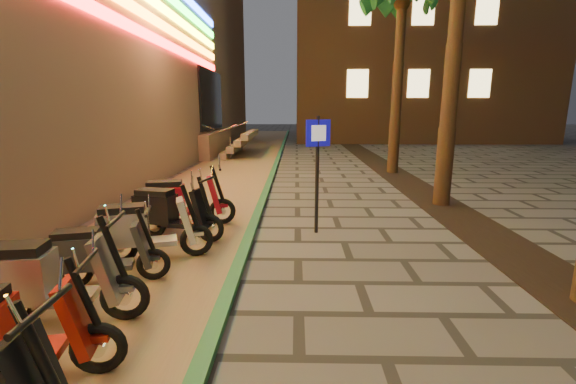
{
  "coord_description": "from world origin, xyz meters",
  "views": [
    {
      "loc": [
        -0.04,
        -2.44,
        2.35
      ],
      "look_at": [
        -0.15,
        2.88,
        1.2
      ],
      "focal_mm": 24.0,
      "sensor_mm": 36.0,
      "label": 1
    }
  ],
  "objects_px": {
    "scooter_7": "(142,230)",
    "scooter_9": "(180,201)",
    "scooter_4": "(1,332)",
    "scooter_6": "(97,254)",
    "pedestrian_sign": "(318,159)",
    "scooter_5": "(43,280)",
    "scooter_8": "(169,211)"
  },
  "relations": [
    {
      "from": "scooter_5",
      "to": "scooter_4",
      "type": "bearing_deg",
      "value": -84.4
    },
    {
      "from": "scooter_5",
      "to": "scooter_9",
      "type": "relative_size",
      "value": 0.99
    },
    {
      "from": "scooter_7",
      "to": "scooter_8",
      "type": "distance_m",
      "value": 1.1
    },
    {
      "from": "scooter_4",
      "to": "scooter_9",
      "type": "height_order",
      "value": "scooter_9"
    },
    {
      "from": "scooter_6",
      "to": "scooter_9",
      "type": "xyz_separation_m",
      "value": [
        0.32,
        2.68,
        0.09
      ]
    },
    {
      "from": "scooter_7",
      "to": "scooter_9",
      "type": "height_order",
      "value": "scooter_9"
    },
    {
      "from": "scooter_6",
      "to": "scooter_9",
      "type": "bearing_deg",
      "value": 67.96
    },
    {
      "from": "scooter_6",
      "to": "scooter_8",
      "type": "distance_m",
      "value": 1.96
    },
    {
      "from": "scooter_4",
      "to": "scooter_7",
      "type": "relative_size",
      "value": 0.95
    },
    {
      "from": "scooter_4",
      "to": "scooter_6",
      "type": "distance_m",
      "value": 1.92
    },
    {
      "from": "pedestrian_sign",
      "to": "scooter_9",
      "type": "relative_size",
      "value": 1.26
    },
    {
      "from": "scooter_8",
      "to": "scooter_9",
      "type": "distance_m",
      "value": 0.74
    },
    {
      "from": "pedestrian_sign",
      "to": "scooter_6",
      "type": "bearing_deg",
      "value": -165.58
    },
    {
      "from": "pedestrian_sign",
      "to": "scooter_9",
      "type": "bearing_deg",
      "value": 150.22
    },
    {
      "from": "scooter_5",
      "to": "scooter_9",
      "type": "bearing_deg",
      "value": 75.22
    },
    {
      "from": "scooter_5",
      "to": "scooter_7",
      "type": "bearing_deg",
      "value": 70.15
    },
    {
      "from": "scooter_4",
      "to": "scooter_7",
      "type": "height_order",
      "value": "scooter_7"
    },
    {
      "from": "pedestrian_sign",
      "to": "scooter_5",
      "type": "distance_m",
      "value": 4.68
    },
    {
      "from": "scooter_4",
      "to": "scooter_9",
      "type": "relative_size",
      "value": 0.91
    },
    {
      "from": "scooter_8",
      "to": "scooter_9",
      "type": "xyz_separation_m",
      "value": [
        -0.02,
        0.74,
        0.02
      ]
    },
    {
      "from": "pedestrian_sign",
      "to": "scooter_8",
      "type": "relative_size",
      "value": 1.31
    },
    {
      "from": "scooter_4",
      "to": "scooter_8",
      "type": "distance_m",
      "value": 3.85
    },
    {
      "from": "scooter_6",
      "to": "scooter_7",
      "type": "bearing_deg",
      "value": 56.18
    },
    {
      "from": "scooter_4",
      "to": "scooter_6",
      "type": "height_order",
      "value": "scooter_4"
    },
    {
      "from": "pedestrian_sign",
      "to": "scooter_8",
      "type": "bearing_deg",
      "value": 165.69
    },
    {
      "from": "scooter_7",
      "to": "scooter_4",
      "type": "bearing_deg",
      "value": -110.43
    },
    {
      "from": "scooter_6",
      "to": "scooter_9",
      "type": "height_order",
      "value": "scooter_9"
    },
    {
      "from": "pedestrian_sign",
      "to": "scooter_5",
      "type": "relative_size",
      "value": 1.26
    },
    {
      "from": "scooter_4",
      "to": "scooter_6",
      "type": "xyz_separation_m",
      "value": [
        -0.15,
        1.91,
        -0.04
      ]
    },
    {
      "from": "scooter_5",
      "to": "scooter_8",
      "type": "xyz_separation_m",
      "value": [
        0.42,
        2.92,
        -0.02
      ]
    },
    {
      "from": "scooter_7",
      "to": "scooter_9",
      "type": "distance_m",
      "value": 1.84
    },
    {
      "from": "scooter_7",
      "to": "scooter_8",
      "type": "xyz_separation_m",
      "value": [
        0.05,
        1.09,
        -0.0
      ]
    }
  ]
}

